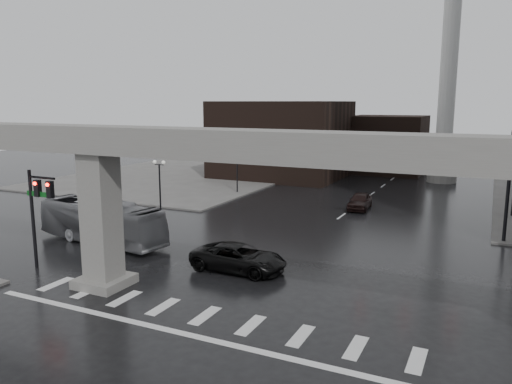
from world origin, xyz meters
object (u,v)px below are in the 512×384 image
at_px(far_car, 360,201).
at_px(pickup_truck, 239,258).
at_px(signal_mast_arm, 452,159).
at_px(city_bus, 101,222).

bearing_deg(far_car, pickup_truck, -99.70).
distance_m(signal_mast_arm, city_bus, 25.68).
relative_size(pickup_truck, far_car, 1.27).
distance_m(pickup_truck, far_car, 20.39).
height_order(pickup_truck, far_car, pickup_truck).
bearing_deg(pickup_truck, signal_mast_arm, -38.13).
xyz_separation_m(pickup_truck, far_car, (2.24, 20.27, -0.03)).
height_order(pickup_truck, city_bus, city_bus).
height_order(signal_mast_arm, pickup_truck, signal_mast_arm).
bearing_deg(city_bus, signal_mast_arm, -52.76).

